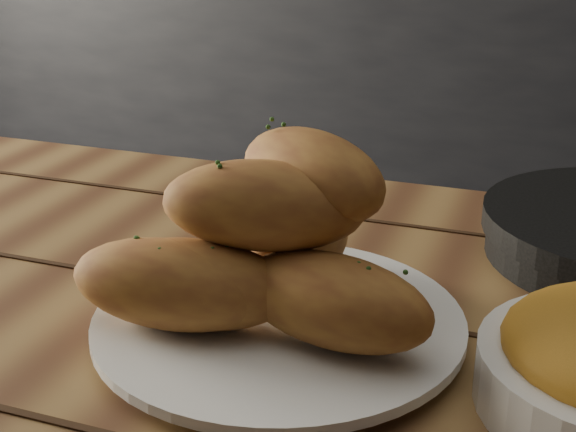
% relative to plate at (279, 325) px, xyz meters
% --- Properties ---
extents(counter, '(2.80, 0.60, 0.90)m').
position_rel_plate_xyz_m(counter, '(-0.47, 2.14, -0.31)').
color(counter, black).
rests_on(counter, ground).
extents(plate, '(0.28, 0.28, 0.02)m').
position_rel_plate_xyz_m(plate, '(0.00, 0.00, 0.00)').
color(plate, white).
rests_on(plate, table).
extents(bread_rolls, '(0.27, 0.21, 0.14)m').
position_rel_plate_xyz_m(bread_rolls, '(-0.01, -0.00, 0.06)').
color(bread_rolls, '#B57C32').
rests_on(bread_rolls, plate).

